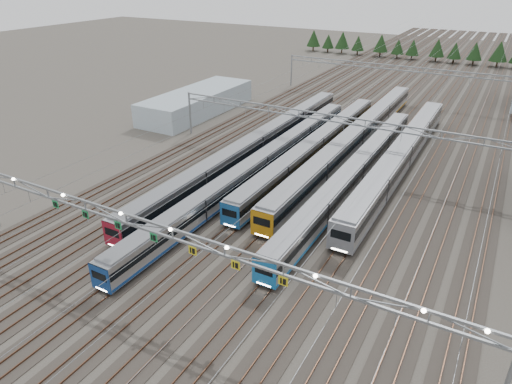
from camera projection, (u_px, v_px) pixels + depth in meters
The scene contains 13 objects.
ground at pixel (179, 297), 44.55m from camera, with size 400.00×400.00×0.00m, color #47423A.
track_bed at pixel (410, 80), 122.01m from camera, with size 54.00×260.00×5.42m.
train_a at pixel (256, 145), 76.29m from camera, with size 2.82×65.52×3.68m.
train_b at pixel (260, 165), 69.21m from camera, with size 2.58×64.69×3.36m.
train_c at pixel (315, 147), 75.75m from camera, with size 2.78×53.82×3.62m.
train_d at pixel (355, 138), 79.03m from camera, with size 3.00×67.76×3.91m.
train_e at pixel (354, 173), 66.39m from camera, with size 2.70×55.87×3.51m.
train_f at pixel (401, 156), 71.37m from camera, with size 3.15×55.37×4.10m.
gantry_near at pixel (171, 236), 41.32m from camera, with size 56.36×0.61×8.08m.
gantry_mid at pixel (330, 124), 72.95m from camera, with size 56.36×0.36×8.00m.
gantry_far at pixel (399, 72), 108.11m from camera, with size 56.36×0.36×8.00m.
west_shed at pixel (197, 102), 99.37m from camera, with size 10.00×30.00×4.71m, color #AAC0CC.
treeline at pixel (454, 50), 148.96m from camera, with size 106.40×5.60×7.02m.
Camera 1 is at (23.81, -27.09, 29.13)m, focal length 32.00 mm.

